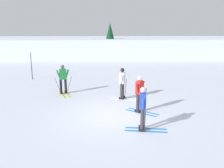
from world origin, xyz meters
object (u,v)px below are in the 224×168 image
skier_green (63,78)px  trail_marker_pole (32,66)px  skier_blue (143,107)px  skier_white (122,83)px  conifer_far_left (110,37)px  skier_red (140,93)px

skier_green → trail_marker_pole: bearing=126.5°
skier_blue → skier_green: bearing=126.4°
trail_marker_pole → skier_green: bearing=-53.5°
skier_white → conifer_far_left: (-0.30, 16.60, 1.57)m
skier_red → conifer_far_left: 18.75m
skier_white → skier_red: bearing=-72.7°
skier_red → trail_marker_pole: 10.00m
skier_red → skier_blue: same height
skier_green → skier_white: (3.38, -1.14, 0.00)m
skier_blue → trail_marker_pole: size_ratio=0.87×
skier_green → conifer_far_left: 15.85m
skier_white → skier_blue: size_ratio=1.00×
skier_white → conifer_far_left: conifer_far_left is taller
skier_white → trail_marker_pole: size_ratio=0.87×
conifer_far_left → skier_white: bearing=-89.0°
skier_green → conifer_far_left: size_ratio=0.41×
skier_green → skier_blue: (3.86, -5.23, 0.00)m
skier_white → trail_marker_pole: 8.13m
conifer_far_left → skier_blue: bearing=-87.8°
skier_green → skier_blue: 6.50m
trail_marker_pole → skier_blue: bearing=-53.5°
skier_green → skier_red: 5.14m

